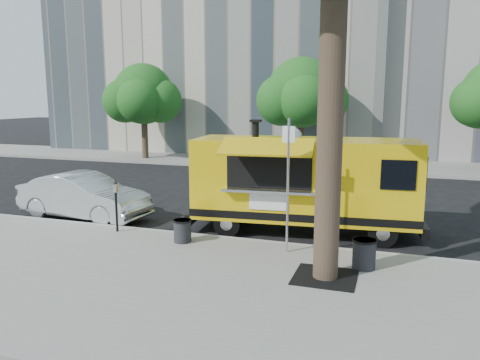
# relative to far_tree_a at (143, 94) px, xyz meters

# --- Properties ---
(ground) EXTENTS (120.00, 120.00, 0.00)m
(ground) POSITION_rel_far_tree_a_xyz_m (10.00, -12.30, -3.78)
(ground) COLOR black
(ground) RESTS_ON ground
(sidewalk) EXTENTS (60.00, 6.00, 0.15)m
(sidewalk) POSITION_rel_far_tree_a_xyz_m (10.00, -16.30, -3.70)
(sidewalk) COLOR gray
(sidewalk) RESTS_ON ground
(curb) EXTENTS (60.00, 0.14, 0.16)m
(curb) POSITION_rel_far_tree_a_xyz_m (10.00, -13.23, -3.70)
(curb) COLOR #999993
(curb) RESTS_ON ground
(far_sidewalk) EXTENTS (60.00, 5.00, 0.15)m
(far_sidewalk) POSITION_rel_far_tree_a_xyz_m (10.00, 1.20, -3.70)
(far_sidewalk) COLOR gray
(far_sidewalk) RESTS_ON ground
(tree_well) EXTENTS (1.20, 1.20, 0.02)m
(tree_well) POSITION_rel_far_tree_a_xyz_m (12.60, -15.10, -3.62)
(tree_well) COLOR black
(tree_well) RESTS_ON sidewalk
(far_tree_a) EXTENTS (3.42, 3.42, 5.36)m
(far_tree_a) POSITION_rel_far_tree_a_xyz_m (0.00, 0.00, 0.00)
(far_tree_a) COLOR #33261C
(far_tree_a) RESTS_ON far_sidewalk
(far_tree_b) EXTENTS (3.60, 3.60, 5.50)m
(far_tree_b) POSITION_rel_far_tree_a_xyz_m (9.00, 0.40, 0.06)
(far_tree_b) COLOR #33261C
(far_tree_b) RESTS_ON far_sidewalk
(sign_post) EXTENTS (0.28, 0.06, 3.00)m
(sign_post) POSITION_rel_far_tree_a_xyz_m (11.55, -13.85, -1.93)
(sign_post) COLOR silver
(sign_post) RESTS_ON sidewalk
(parking_meter) EXTENTS (0.11, 0.11, 1.33)m
(parking_meter) POSITION_rel_far_tree_a_xyz_m (7.00, -13.65, -2.79)
(parking_meter) COLOR black
(parking_meter) RESTS_ON sidewalk
(food_truck) EXTENTS (6.23, 3.23, 2.98)m
(food_truck) POSITION_rel_far_tree_a_xyz_m (11.49, -11.73, -2.37)
(food_truck) COLOR #DEB60B
(food_truck) RESTS_ON ground
(sedan) EXTENTS (4.23, 1.83, 1.35)m
(sedan) POSITION_rel_far_tree_a_xyz_m (4.99, -12.30, -3.10)
(sedan) COLOR silver
(sedan) RESTS_ON ground
(trash_bin_left) EXTENTS (0.46, 0.46, 0.55)m
(trash_bin_left) POSITION_rel_far_tree_a_xyz_m (9.00, -13.92, -3.33)
(trash_bin_left) COLOR black
(trash_bin_left) RESTS_ON sidewalk
(trash_bin_right) EXTENTS (0.51, 0.51, 0.61)m
(trash_bin_right) POSITION_rel_far_tree_a_xyz_m (13.27, -14.35, -3.30)
(trash_bin_right) COLOR black
(trash_bin_right) RESTS_ON sidewalk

